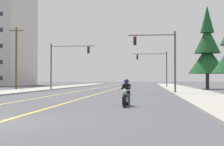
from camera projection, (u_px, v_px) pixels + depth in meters
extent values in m
cube|color=yellow|center=(117.00, 88.00, 56.57)|extent=(0.16, 100.00, 0.01)
cube|color=yellow|center=(96.00, 88.00, 56.92)|extent=(0.16, 100.00, 0.01)
cube|color=#9E998E|center=(181.00, 89.00, 50.63)|extent=(4.40, 110.00, 0.14)
cube|color=#9E998E|center=(48.00, 88.00, 52.61)|extent=(4.40, 110.00, 0.14)
cylinder|color=black|center=(125.00, 101.00, 18.12)|extent=(0.14, 0.64, 0.64)
cylinder|color=black|center=(127.00, 99.00, 19.66)|extent=(0.14, 0.64, 0.64)
cylinder|color=silver|center=(125.00, 95.00, 18.23)|extent=(0.08, 0.33, 0.68)
sphere|color=white|center=(124.00, 91.00, 18.08)|extent=(0.20, 0.20, 0.20)
cylinder|color=silver|center=(125.00, 90.00, 18.28)|extent=(0.70, 0.07, 0.04)
ellipsoid|color=#143D23|center=(126.00, 95.00, 18.78)|extent=(0.34, 0.57, 0.28)
cube|color=silver|center=(126.00, 99.00, 18.89)|extent=(0.25, 0.45, 0.24)
cube|color=black|center=(127.00, 96.00, 19.21)|extent=(0.30, 0.53, 0.12)
cube|color=#143D23|center=(127.00, 94.00, 19.61)|extent=(0.21, 0.37, 0.08)
cylinder|color=silver|center=(124.00, 100.00, 19.31)|extent=(0.10, 0.55, 0.08)
cube|color=black|center=(127.00, 89.00, 19.18)|extent=(0.37, 0.25, 0.56)
sphere|color=navy|center=(126.00, 81.00, 19.17)|extent=(0.26, 0.26, 0.26)
cylinder|color=navy|center=(129.00, 96.00, 19.01)|extent=(0.15, 0.44, 0.30)
cylinder|color=navy|center=(129.00, 102.00, 18.83)|extent=(0.12, 0.16, 0.35)
cylinder|color=black|center=(130.00, 87.00, 18.90)|extent=(0.12, 0.53, 0.27)
cylinder|color=navy|center=(124.00, 96.00, 19.05)|extent=(0.15, 0.44, 0.30)
cylinder|color=navy|center=(123.00, 102.00, 18.87)|extent=(0.12, 0.16, 0.35)
cylinder|color=black|center=(122.00, 87.00, 18.95)|extent=(0.12, 0.53, 0.27)
cylinder|color=#47474C|center=(175.00, 62.00, 35.32)|extent=(0.18, 0.18, 6.20)
cylinder|color=#47474C|center=(151.00, 35.00, 35.64)|extent=(4.67, 0.16, 0.11)
cube|color=black|center=(135.00, 41.00, 35.81)|extent=(0.30, 0.24, 0.90)
sphere|color=red|center=(135.00, 38.00, 35.66)|extent=(0.18, 0.18, 0.18)
sphere|color=black|center=(135.00, 41.00, 35.66)|extent=(0.18, 0.18, 0.18)
sphere|color=black|center=(135.00, 44.00, 35.65)|extent=(0.18, 0.18, 0.18)
cylinder|color=#47474C|center=(51.00, 67.00, 47.76)|extent=(0.18, 0.18, 6.20)
cylinder|color=#47474C|center=(73.00, 46.00, 47.47)|extent=(5.97, 0.18, 0.11)
cube|color=black|center=(88.00, 50.00, 47.22)|extent=(0.30, 0.24, 0.90)
sphere|color=red|center=(89.00, 48.00, 47.38)|extent=(0.18, 0.18, 0.18)
sphere|color=black|center=(89.00, 50.00, 47.37)|extent=(0.18, 0.18, 0.18)
sphere|color=black|center=(89.00, 52.00, 47.37)|extent=(0.18, 0.18, 0.18)
cylinder|color=#47474C|center=(167.00, 70.00, 61.82)|extent=(0.18, 0.18, 6.20)
cylinder|color=#47474C|center=(149.00, 54.00, 62.16)|extent=(5.95, 0.13, 0.11)
cube|color=black|center=(137.00, 57.00, 62.36)|extent=(0.30, 0.24, 0.90)
sphere|color=red|center=(137.00, 55.00, 62.21)|extent=(0.18, 0.18, 0.18)
sphere|color=black|center=(137.00, 57.00, 62.20)|extent=(0.18, 0.18, 0.18)
sphere|color=black|center=(137.00, 59.00, 62.20)|extent=(0.18, 0.18, 0.18)
cylinder|color=brown|center=(16.00, 59.00, 48.33)|extent=(0.26, 0.26, 8.44)
cube|color=brown|center=(16.00, 31.00, 48.40)|extent=(1.92, 0.12, 0.12)
cylinder|color=slate|center=(11.00, 30.00, 48.49)|extent=(0.08, 0.08, 0.12)
cylinder|color=slate|center=(22.00, 30.00, 48.32)|extent=(0.08, 0.08, 0.12)
cylinder|color=#423023|center=(207.00, 81.00, 51.46)|extent=(0.50, 0.50, 2.25)
cone|color=#194C23|center=(207.00, 60.00, 51.52)|extent=(5.50, 5.50, 3.94)
cone|color=#194C23|center=(207.00, 39.00, 51.57)|extent=(3.74, 3.74, 3.94)
cone|color=#194C23|center=(207.00, 19.00, 51.62)|extent=(1.98, 1.98, 3.94)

